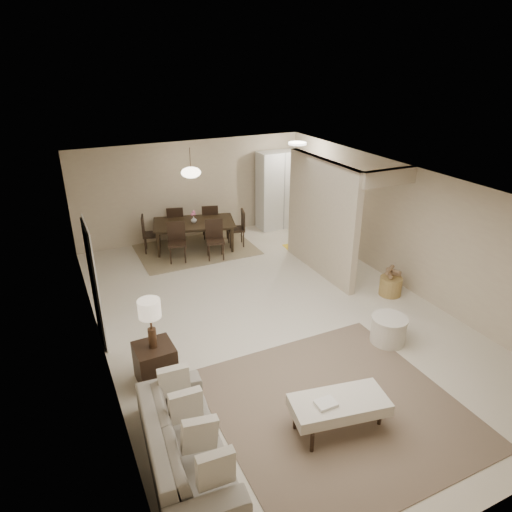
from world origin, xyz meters
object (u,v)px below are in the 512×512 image
pantry_cabinet (279,190)px  round_pouf (388,330)px  dining_table (195,236)px  sofa (186,442)px  ottoman_bench (339,405)px  side_table (155,363)px  wicker_basket (390,286)px

pantry_cabinet → round_pouf: (-0.99, -5.75, -0.82)m
pantry_cabinet → dining_table: bearing=-168.9°
sofa → ottoman_bench: bearing=-94.2°
sofa → side_table: sofa is taller
side_table → round_pouf: (3.76, -0.70, -0.07)m
sofa → round_pouf: bearing=-71.6°
pantry_cabinet → sofa: size_ratio=0.95×
dining_table → sofa: bearing=-94.5°
pantry_cabinet → wicker_basket: 4.55m
side_table → dining_table: 5.00m
side_table → ottoman_bench: bearing=-45.6°
ottoman_bench → round_pouf: bearing=43.9°
sofa → side_table: 1.63m
round_pouf → wicker_basket: 1.72m
sofa → wicker_basket: bearing=-61.3°
sofa → ottoman_bench: (1.94, -0.30, 0.04)m
ottoman_bench → dining_table: 6.47m
ottoman_bench → round_pouf: size_ratio=2.22×
pantry_cabinet → round_pouf: bearing=-99.8°
ottoman_bench → round_pouf: round_pouf is taller
wicker_basket → side_table: bearing=-173.2°
sofa → dining_table: 6.53m
pantry_cabinet → round_pouf: pantry_cabinet is taller
sofa → dining_table: bearing=-14.8°
sofa → dining_table: dining_table is taller
pantry_cabinet → side_table: (-4.75, -5.05, -0.75)m
dining_table → pantry_cabinet: bearing=26.0°
pantry_cabinet → round_pouf: 5.89m
pantry_cabinet → wicker_basket: size_ratio=4.75×
ottoman_bench → dining_table: (0.23, 6.46, -0.01)m
wicker_basket → dining_table: (-2.79, 3.95, 0.15)m
ottoman_bench → side_table: size_ratio=2.21×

